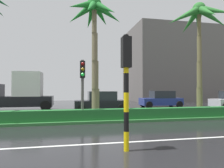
{
  "coord_description": "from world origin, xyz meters",
  "views": [
    {
      "loc": [
        5.68,
        -5.15,
        1.91
      ],
      "look_at": [
        9.56,
        13.31,
        2.38
      ],
      "focal_mm": 32.9,
      "sensor_mm": 36.0,
      "label": 1
    }
  ],
  "objects_px": {
    "traffic_signal_median_right": "(83,79)",
    "traffic_signal_foreground": "(126,71)",
    "palm_tree_centre": "(94,22)",
    "car_in_traffic_third": "(161,99)",
    "palm_tree_centre_right": "(199,22)",
    "car_in_traffic_second": "(101,102)",
    "box_truck_lead": "(17,93)"
  },
  "relations": [
    {
      "from": "traffic_signal_median_right",
      "to": "traffic_signal_foreground",
      "type": "xyz_separation_m",
      "value": [
        1.0,
        -5.56,
        -0.02
      ]
    },
    {
      "from": "palm_tree_centre",
      "to": "traffic_signal_foreground",
      "type": "height_order",
      "value": "palm_tree_centre"
    },
    {
      "from": "car_in_traffic_third",
      "to": "traffic_signal_foreground",
      "type": "bearing_deg",
      "value": 60.86
    },
    {
      "from": "traffic_signal_foreground",
      "to": "car_in_traffic_third",
      "type": "distance_m",
      "value": 16.03
    },
    {
      "from": "palm_tree_centre",
      "to": "palm_tree_centre_right",
      "type": "height_order",
      "value": "palm_tree_centre_right"
    },
    {
      "from": "palm_tree_centre",
      "to": "palm_tree_centre_right",
      "type": "relative_size",
      "value": 0.96
    },
    {
      "from": "traffic_signal_foreground",
      "to": "car_in_traffic_second",
      "type": "xyz_separation_m",
      "value": [
        0.9,
        11.03,
        -1.66
      ]
    },
    {
      "from": "palm_tree_centre",
      "to": "car_in_traffic_third",
      "type": "relative_size",
      "value": 1.78
    },
    {
      "from": "traffic_signal_median_right",
      "to": "car_in_traffic_second",
      "type": "height_order",
      "value": "traffic_signal_median_right"
    },
    {
      "from": "traffic_signal_median_right",
      "to": "car_in_traffic_third",
      "type": "height_order",
      "value": "traffic_signal_median_right"
    },
    {
      "from": "traffic_signal_foreground",
      "to": "car_in_traffic_second",
      "type": "bearing_deg",
      "value": -94.66
    },
    {
      "from": "traffic_signal_median_right",
      "to": "box_truck_lead",
      "type": "relative_size",
      "value": 0.54
    },
    {
      "from": "car_in_traffic_third",
      "to": "car_in_traffic_second",
      "type": "bearing_deg",
      "value": 22.9
    },
    {
      "from": "traffic_signal_median_right",
      "to": "car_in_traffic_second",
      "type": "bearing_deg",
      "value": 70.88
    },
    {
      "from": "palm_tree_centre",
      "to": "car_in_traffic_second",
      "type": "height_order",
      "value": "palm_tree_centre"
    },
    {
      "from": "traffic_signal_median_right",
      "to": "box_truck_lead",
      "type": "height_order",
      "value": "traffic_signal_median_right"
    },
    {
      "from": "palm_tree_centre_right",
      "to": "traffic_signal_foreground",
      "type": "bearing_deg",
      "value": -137.38
    },
    {
      "from": "palm_tree_centre",
      "to": "traffic_signal_foreground",
      "type": "distance_m",
      "value": 7.74
    },
    {
      "from": "palm_tree_centre_right",
      "to": "traffic_signal_median_right",
      "type": "distance_m",
      "value": 9.38
    },
    {
      "from": "traffic_signal_median_right",
      "to": "car_in_traffic_second",
      "type": "relative_size",
      "value": 0.8
    },
    {
      "from": "traffic_signal_median_right",
      "to": "palm_tree_centre",
      "type": "bearing_deg",
      "value": 56.23
    },
    {
      "from": "palm_tree_centre",
      "to": "palm_tree_centre_right",
      "type": "distance_m",
      "value": 7.52
    },
    {
      "from": "box_truck_lead",
      "to": "car_in_traffic_second",
      "type": "distance_m",
      "value": 7.77
    },
    {
      "from": "traffic_signal_median_right",
      "to": "car_in_traffic_second",
      "type": "xyz_separation_m",
      "value": [
        1.89,
        5.46,
        -1.69
      ]
    },
    {
      "from": "box_truck_lead",
      "to": "car_in_traffic_third",
      "type": "distance_m",
      "value": 14.13
    },
    {
      "from": "palm_tree_centre",
      "to": "car_in_traffic_second",
      "type": "bearing_deg",
      "value": 75.72
    },
    {
      "from": "traffic_signal_foreground",
      "to": "box_truck_lead",
      "type": "xyz_separation_m",
      "value": [
        -6.35,
        13.74,
        -0.94
      ]
    },
    {
      "from": "palm_tree_centre",
      "to": "car_in_traffic_third",
      "type": "xyz_separation_m",
      "value": [
        7.95,
        7.15,
        -5.4
      ]
    },
    {
      "from": "traffic_signal_foreground",
      "to": "palm_tree_centre",
      "type": "bearing_deg",
      "value": -88.46
    },
    {
      "from": "palm_tree_centre",
      "to": "palm_tree_centre_right",
      "type": "bearing_deg",
      "value": -0.31
    },
    {
      "from": "palm_tree_centre_right",
      "to": "car_in_traffic_second",
      "type": "height_order",
      "value": "palm_tree_centre_right"
    },
    {
      "from": "palm_tree_centre",
      "to": "traffic_signal_foreground",
      "type": "xyz_separation_m",
      "value": [
        0.18,
        -6.78,
        -3.74
      ]
    }
  ]
}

